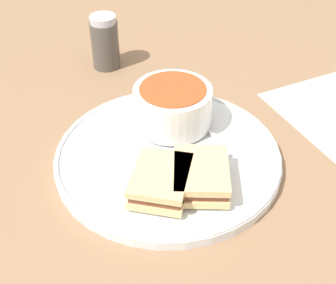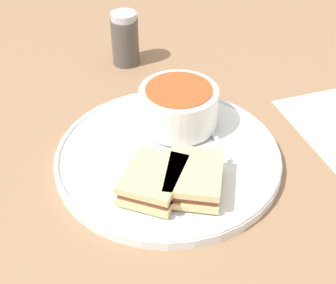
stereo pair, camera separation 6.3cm
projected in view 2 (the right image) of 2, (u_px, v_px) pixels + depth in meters
ground_plane at (168, 161)px, 0.65m from camera, size 2.40×2.40×0.00m
plate at (168, 156)px, 0.65m from camera, size 0.31×0.31×0.02m
soup_bowl at (178, 106)px, 0.67m from camera, size 0.11×0.11×0.06m
spoon at (210, 126)px, 0.68m from camera, size 0.04×0.10×0.01m
sandwich_half_near at (153, 180)px, 0.58m from camera, size 0.09×0.10×0.03m
sandwich_half_far at (194, 178)px, 0.58m from camera, size 0.08×0.10×0.03m
salt_shaker at (125, 39)px, 0.83m from camera, size 0.05×0.05×0.10m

